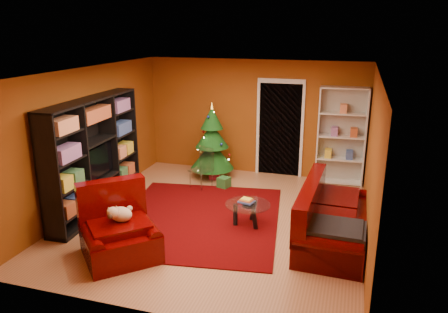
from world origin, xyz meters
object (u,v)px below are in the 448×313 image
(christmas_tree, at_px, (212,141))
(acrylic_chair, at_px, (201,170))
(white_bookshelf, at_px, (341,136))
(coffee_table, at_px, (248,214))
(media_unit, at_px, (94,156))
(gift_box_green, at_px, (224,183))
(armchair, at_px, (120,230))
(sofa, at_px, (335,213))
(gift_box_red, at_px, (215,174))
(rug, at_px, (199,218))
(dog, at_px, (121,214))

(christmas_tree, xyz_separation_m, acrylic_chair, (-0.01, -0.72, -0.45))
(white_bookshelf, relative_size, coffee_table, 2.77)
(media_unit, bearing_deg, gift_box_green, 39.72)
(christmas_tree, bearing_deg, coffee_table, -57.95)
(coffee_table, bearing_deg, media_unit, -177.35)
(armchair, relative_size, sofa, 0.51)
(acrylic_chair, bearing_deg, gift_box_green, 40.67)
(media_unit, bearing_deg, acrylic_chair, 45.07)
(sofa, relative_size, acrylic_chair, 2.85)
(gift_box_green, relative_size, armchair, 0.20)
(gift_box_red, height_order, armchair, armchair)
(christmas_tree, bearing_deg, rug, -77.60)
(christmas_tree, height_order, armchair, christmas_tree)
(gift_box_green, distance_m, sofa, 2.97)
(armchair, bearing_deg, rug, 23.78)
(rug, bearing_deg, acrylic_chair, 108.44)
(gift_box_red, height_order, coffee_table, coffee_table)
(media_unit, bearing_deg, armchair, -50.62)
(gift_box_red, relative_size, acrylic_chair, 0.30)
(gift_box_green, bearing_deg, dog, -101.24)
(sofa, bearing_deg, gift_box_red, 52.55)
(coffee_table, bearing_deg, gift_box_green, 119.73)
(media_unit, height_order, gift_box_green, media_unit)
(gift_box_red, bearing_deg, rug, -79.66)
(sofa, bearing_deg, acrylic_chair, 62.44)
(media_unit, height_order, gift_box_red, media_unit)
(white_bookshelf, height_order, armchair, white_bookshelf)
(media_unit, height_order, dog, media_unit)
(media_unit, distance_m, acrylic_chair, 2.27)
(white_bookshelf, distance_m, armchair, 5.18)
(media_unit, height_order, sofa, media_unit)
(white_bookshelf, relative_size, sofa, 0.97)
(dog, height_order, sofa, sofa)
(dog, xyz_separation_m, sofa, (2.99, 1.37, -0.18))
(sofa, height_order, acrylic_chair, sofa)
(gift_box_green, xyz_separation_m, acrylic_chair, (-0.46, -0.14, 0.27))
(gift_box_green, bearing_deg, rug, -88.94)
(armchair, relative_size, dog, 2.81)
(gift_box_green, height_order, white_bookshelf, white_bookshelf)
(rug, bearing_deg, christmas_tree, 102.40)
(armchair, distance_m, coffee_table, 2.23)
(rug, bearing_deg, armchair, -112.36)
(rug, height_order, gift_box_green, gift_box_green)
(rug, distance_m, coffee_table, 0.91)
(christmas_tree, xyz_separation_m, coffee_table, (1.38, -2.20, -0.64))
(gift_box_red, relative_size, sofa, 0.11)
(armchair, height_order, acrylic_chair, armchair)
(white_bookshelf, relative_size, dog, 5.36)
(armchair, height_order, coffee_table, armchair)
(dog, bearing_deg, gift_box_red, 41.92)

